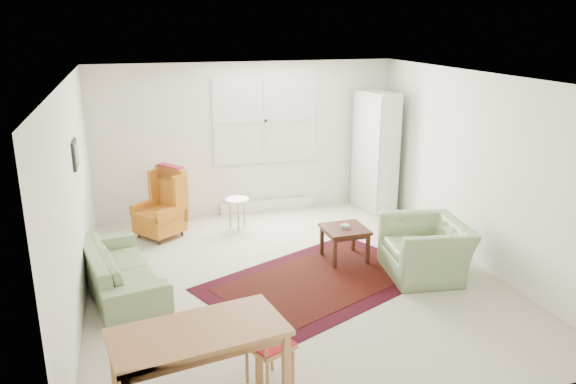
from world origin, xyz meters
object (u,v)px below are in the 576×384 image
object	(u,v)px
wingback_chair	(159,203)
coffee_table	(344,243)
sofa	(119,260)
armchair	(426,243)
desk_chair	(270,343)
cabinet	(376,152)
stool	(238,213)
desk	(201,377)

from	to	relation	value
wingback_chair	coffee_table	size ratio (longest dim) A/B	1.87
wingback_chair	coffee_table	world-z (taller)	wingback_chair
sofa	armchair	bearing A→B (deg)	-111.86
sofa	desk_chair	distance (m)	2.63
armchair	desk_chair	size ratio (longest dim) A/B	1.31
sofa	desk_chair	xyz separation A→B (m)	(1.27, -2.30, 0.03)
sofa	cabinet	xyz separation A→B (m)	(4.20, 1.98, 0.62)
stool	sofa	bearing A→B (deg)	-136.48
desk	coffee_table	bearing A→B (deg)	50.01
sofa	coffee_table	distance (m)	2.92
cabinet	desk	distance (m)	5.87
desk	armchair	bearing A→B (deg)	32.96
armchair	wingback_chair	size ratio (longest dim) A/B	1.02
stool	desk_chair	xyz separation A→B (m)	(-0.48, -3.96, 0.17)
desk	wingback_chair	bearing A→B (deg)	90.79
coffee_table	desk_chair	size ratio (longest dim) A/B	0.69
armchair	cabinet	size ratio (longest dim) A/B	0.54
armchair	stool	distance (m)	3.04
wingback_chair	stool	bearing A→B (deg)	54.56
desk_chair	armchair	bearing A→B (deg)	-81.17
armchair	coffee_table	bearing A→B (deg)	-123.61
desk_chair	stool	bearing A→B (deg)	-32.22
armchair	stool	size ratio (longest dim) A/B	2.21
armchair	desk_chair	bearing A→B (deg)	-48.16
sofa	desk_chair	world-z (taller)	desk_chair
cabinet	desk	bearing A→B (deg)	-138.78
cabinet	coffee_table	bearing A→B (deg)	-135.21
armchair	wingback_chair	bearing A→B (deg)	-117.77
coffee_table	desk	size ratio (longest dim) A/B	0.42
coffee_table	desk_chair	world-z (taller)	desk_chair
cabinet	desk	xyz separation A→B (m)	(-3.57, -4.62, -0.58)
armchair	desk	xyz separation A→B (m)	(-3.10, -2.01, 0.00)
armchair	desk_chair	world-z (taller)	armchair
sofa	stool	world-z (taller)	sofa
sofa	cabinet	distance (m)	4.68
armchair	cabinet	world-z (taller)	cabinet
wingback_chair	desk_chair	world-z (taller)	wingback_chair
wingback_chair	coffee_table	xyz separation A→B (m)	(2.35, -1.54, -0.30)
stool	coffee_table	bearing A→B (deg)	-53.82
wingback_chair	desk_chair	xyz separation A→B (m)	(0.71, -3.92, -0.12)
sofa	coffee_table	world-z (taller)	sofa
armchair	wingback_chair	distance (m)	3.89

